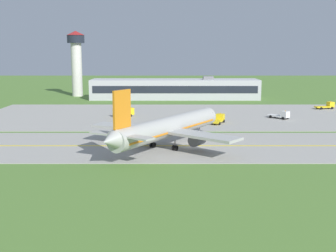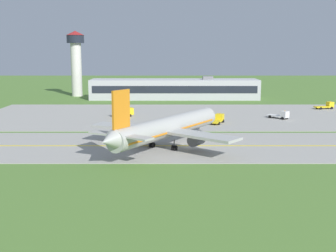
% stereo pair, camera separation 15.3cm
% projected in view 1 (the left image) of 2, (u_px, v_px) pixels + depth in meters
% --- Properties ---
extents(ground_plane, '(500.00, 500.00, 0.00)m').
position_uv_depth(ground_plane, '(189.00, 146.00, 88.33)').
color(ground_plane, '#517A33').
extents(taxiway_strip, '(240.00, 28.00, 0.10)m').
position_uv_depth(taxiway_strip, '(189.00, 146.00, 88.32)').
color(taxiway_strip, '#9E9B93').
rests_on(taxiway_strip, ground).
extents(apron_pad, '(140.00, 52.00, 0.10)m').
position_uv_depth(apron_pad, '(215.00, 115.00, 129.72)').
color(apron_pad, '#9E9B93').
rests_on(apron_pad, ground).
extents(taxiway_centreline, '(220.00, 0.60, 0.01)m').
position_uv_depth(taxiway_centreline, '(189.00, 146.00, 88.31)').
color(taxiway_centreline, yellow).
rests_on(taxiway_centreline, taxiway_strip).
extents(airplane_lead, '(29.50, 35.36, 12.70)m').
position_uv_depth(airplane_lead, '(167.00, 127.00, 86.22)').
color(airplane_lead, '#ADADA8').
rests_on(airplane_lead, ground).
extents(service_truck_baggage, '(4.42, 6.69, 2.59)m').
position_uv_depth(service_truck_baggage, '(218.00, 119.00, 115.82)').
color(service_truck_baggage, yellow).
rests_on(service_truck_baggage, ground).
extents(service_truck_fuel, '(5.80, 6.13, 2.59)m').
position_uv_depth(service_truck_fuel, '(280.00, 115.00, 122.76)').
color(service_truck_fuel, silver).
rests_on(service_truck_fuel, ground).
extents(service_truck_catering, '(6.71, 3.61, 2.59)m').
position_uv_depth(service_truck_catering, '(326.00, 106.00, 143.86)').
color(service_truck_catering, yellow).
rests_on(service_truck_catering, ground).
extents(service_truck_pushback, '(6.31, 4.37, 2.60)m').
position_uv_depth(service_truck_pushback, '(123.00, 112.00, 126.72)').
color(service_truck_pushback, yellow).
rests_on(service_truck_pushback, ground).
extents(terminal_building, '(66.44, 13.21, 9.00)m').
position_uv_depth(terminal_building, '(174.00, 89.00, 173.68)').
color(terminal_building, '#B2B2B7').
rests_on(terminal_building, ground).
extents(control_tower, '(7.60, 7.60, 27.17)m').
position_uv_depth(control_tower, '(75.00, 57.00, 181.98)').
color(control_tower, silver).
rests_on(control_tower, ground).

